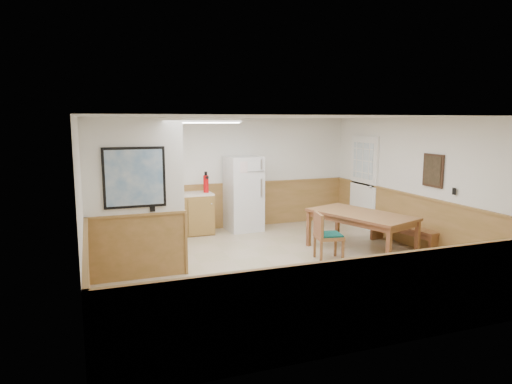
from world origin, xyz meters
name	(u,v)px	position (x,y,z in m)	size (l,w,h in m)	color
ground	(275,266)	(0.00, 0.00, 0.00)	(6.00, 6.00, 0.00)	tan
ceiling	(276,117)	(0.00, 0.00, 2.50)	(6.00, 6.00, 0.02)	silver
back_wall	(224,174)	(0.00, 3.00, 1.25)	(6.00, 0.02, 2.50)	white
right_wall	(422,185)	(3.00, 0.00, 1.25)	(0.02, 6.00, 2.50)	white
left_wall	(82,205)	(-3.00, 0.00, 1.25)	(0.02, 6.00, 2.50)	white
wainscot_back	(225,206)	(0.00, 2.98, 0.50)	(6.00, 0.04, 1.00)	#AC7B45
wainscot_right	(419,224)	(2.98, 0.00, 0.50)	(0.04, 6.00, 1.00)	#AC7B45
wainscot_left	(87,255)	(-2.98, 0.00, 0.50)	(0.04, 6.00, 1.00)	#AC7B45
partition_wall	(135,201)	(-2.25, 0.19, 1.23)	(1.50, 0.20, 2.50)	white
kitchen_counter	(175,214)	(-1.21, 2.68, 0.46)	(2.20, 0.61, 1.00)	olive
exterior_door	(363,182)	(2.96, 1.90, 1.05)	(0.07, 1.02, 2.15)	white
kitchen_window	(128,164)	(-2.10, 2.98, 1.55)	(0.80, 0.04, 1.00)	white
wall_painting	(433,171)	(2.97, -0.30, 1.55)	(0.04, 0.50, 0.60)	#342115
fluorescent_fixture	(208,121)	(-0.80, 1.30, 2.45)	(1.20, 0.30, 0.09)	white
refrigerator	(243,194)	(0.33, 2.63, 0.83)	(0.77, 0.74, 1.66)	white
dining_table	(361,218)	(1.81, 0.20, 0.66)	(1.56, 2.16, 0.75)	olive
dining_bench	(405,230)	(2.80, 0.19, 0.34)	(0.59, 1.59, 0.45)	olive
dining_chair	(324,233)	(0.94, 0.01, 0.49)	(0.69, 0.53, 0.85)	olive
fire_extinguisher	(206,183)	(-0.52, 2.65, 1.10)	(0.14, 0.14, 0.46)	red
soap_bottle	(120,192)	(-2.32, 2.68, 1.00)	(0.06, 0.06, 0.20)	#178225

